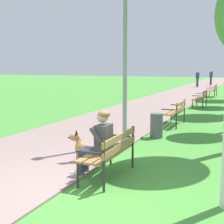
{
  "coord_description": "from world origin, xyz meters",
  "views": [
    {
      "loc": [
        2.55,
        -4.13,
        2.01
      ],
      "look_at": [
        -0.51,
        2.99,
        0.9
      ],
      "focal_mm": 50.7,
      "sensor_mm": 36.0,
      "label": 1
    }
  ],
  "objects_px": {
    "dog_shepherd": "(86,151)",
    "lamp_post_near": "(125,51)",
    "pedestrian_further_distant": "(211,78)",
    "park_bench_mid": "(175,111)",
    "park_bench_furthest": "(213,89)",
    "park_bench_far": "(201,97)",
    "pedestrian_distant": "(197,79)",
    "person_seated_on_near_bench": "(98,141)",
    "litter_bin": "(156,126)",
    "park_bench_near": "(111,150)"
  },
  "relations": [
    {
      "from": "litter_bin",
      "to": "pedestrian_distant",
      "type": "distance_m",
      "value": 23.27
    },
    {
      "from": "person_seated_on_near_bench",
      "to": "pedestrian_distant",
      "type": "bearing_deg",
      "value": 94.56
    },
    {
      "from": "dog_shepherd",
      "to": "lamp_post_near",
      "type": "relative_size",
      "value": 0.17
    },
    {
      "from": "park_bench_far",
      "to": "litter_bin",
      "type": "bearing_deg",
      "value": -91.63
    },
    {
      "from": "park_bench_near",
      "to": "person_seated_on_near_bench",
      "type": "xyz_separation_m",
      "value": [
        -0.21,
        -0.08,
        0.17
      ]
    },
    {
      "from": "dog_shepherd",
      "to": "pedestrian_distant",
      "type": "distance_m",
      "value": 26.13
    },
    {
      "from": "park_bench_near",
      "to": "lamp_post_near",
      "type": "distance_m",
      "value": 3.04
    },
    {
      "from": "pedestrian_further_distant",
      "to": "park_bench_mid",
      "type": "bearing_deg",
      "value": -86.6
    },
    {
      "from": "lamp_post_near",
      "to": "pedestrian_further_distant",
      "type": "distance_m",
      "value": 28.71
    },
    {
      "from": "park_bench_near",
      "to": "park_bench_far",
      "type": "relative_size",
      "value": 1.0
    },
    {
      "from": "park_bench_near",
      "to": "litter_bin",
      "type": "distance_m",
      "value": 3.52
    },
    {
      "from": "pedestrian_distant",
      "to": "park_bench_furthest",
      "type": "bearing_deg",
      "value": -75.94
    },
    {
      "from": "park_bench_far",
      "to": "lamp_post_near",
      "type": "height_order",
      "value": "lamp_post_near"
    },
    {
      "from": "park_bench_mid",
      "to": "park_bench_far",
      "type": "distance_m",
      "value": 5.39
    },
    {
      "from": "park_bench_mid",
      "to": "lamp_post_near",
      "type": "bearing_deg",
      "value": -100.02
    },
    {
      "from": "park_bench_near",
      "to": "lamp_post_near",
      "type": "xyz_separation_m",
      "value": [
        -0.61,
        2.31,
        1.89
      ]
    },
    {
      "from": "park_bench_mid",
      "to": "dog_shepherd",
      "type": "bearing_deg",
      "value": -99.01
    },
    {
      "from": "lamp_post_near",
      "to": "litter_bin",
      "type": "relative_size",
      "value": 6.64
    },
    {
      "from": "park_bench_furthest",
      "to": "pedestrian_further_distant",
      "type": "bearing_deg",
      "value": 96.57
    },
    {
      "from": "dog_shepherd",
      "to": "pedestrian_distant",
      "type": "height_order",
      "value": "pedestrian_distant"
    },
    {
      "from": "lamp_post_near",
      "to": "pedestrian_distant",
      "type": "height_order",
      "value": "lamp_post_near"
    },
    {
      "from": "park_bench_mid",
      "to": "park_bench_far",
      "type": "bearing_deg",
      "value": 88.6
    },
    {
      "from": "park_bench_furthest",
      "to": "litter_bin",
      "type": "distance_m",
      "value": 13.47
    },
    {
      "from": "pedestrian_further_distant",
      "to": "park_bench_furthest",
      "type": "bearing_deg",
      "value": -83.43
    },
    {
      "from": "person_seated_on_near_bench",
      "to": "dog_shepherd",
      "type": "bearing_deg",
      "value": 132.33
    },
    {
      "from": "litter_bin",
      "to": "pedestrian_distant",
      "type": "height_order",
      "value": "pedestrian_distant"
    },
    {
      "from": "lamp_post_near",
      "to": "pedestrian_further_distant",
      "type": "bearing_deg",
      "value": 91.83
    },
    {
      "from": "park_bench_near",
      "to": "pedestrian_distant",
      "type": "relative_size",
      "value": 0.91
    },
    {
      "from": "park_bench_far",
      "to": "person_seated_on_near_bench",
      "type": "bearing_deg",
      "value": -91.65
    },
    {
      "from": "park_bench_furthest",
      "to": "dog_shepherd",
      "type": "bearing_deg",
      "value": -93.17
    },
    {
      "from": "park_bench_near",
      "to": "park_bench_furthest",
      "type": "bearing_deg",
      "value": 89.71
    },
    {
      "from": "dog_shepherd",
      "to": "park_bench_mid",
      "type": "bearing_deg",
      "value": 80.99
    },
    {
      "from": "park_bench_near",
      "to": "pedestrian_distant",
      "type": "xyz_separation_m",
      "value": [
        -2.34,
        26.67,
        0.33
      ]
    },
    {
      "from": "park_bench_near",
      "to": "person_seated_on_near_bench",
      "type": "distance_m",
      "value": 0.28
    },
    {
      "from": "park_bench_furthest",
      "to": "pedestrian_further_distant",
      "type": "height_order",
      "value": "pedestrian_further_distant"
    },
    {
      "from": "park_bench_mid",
      "to": "dog_shepherd",
      "type": "xyz_separation_m",
      "value": [
        -0.8,
        -5.06,
        -0.25
      ]
    },
    {
      "from": "lamp_post_near",
      "to": "pedestrian_distant",
      "type": "distance_m",
      "value": 24.48
    },
    {
      "from": "pedestrian_distant",
      "to": "pedestrian_further_distant",
      "type": "xyz_separation_m",
      "value": [
        0.82,
        4.29,
        0.0
      ]
    },
    {
      "from": "pedestrian_distant",
      "to": "person_seated_on_near_bench",
      "type": "bearing_deg",
      "value": -85.44
    },
    {
      "from": "park_bench_furthest",
      "to": "park_bench_mid",
      "type": "bearing_deg",
      "value": -90.53
    },
    {
      "from": "park_bench_near",
      "to": "dog_shepherd",
      "type": "bearing_deg",
      "value": 144.25
    },
    {
      "from": "litter_bin",
      "to": "dog_shepherd",
      "type": "bearing_deg",
      "value": -103.85
    },
    {
      "from": "pedestrian_further_distant",
      "to": "litter_bin",
      "type": "bearing_deg",
      "value": -87.03
    },
    {
      "from": "litter_bin",
      "to": "pedestrian_further_distant",
      "type": "distance_m",
      "value": 27.49
    },
    {
      "from": "litter_bin",
      "to": "pedestrian_further_distant",
      "type": "bearing_deg",
      "value": 92.97
    },
    {
      "from": "park_bench_far",
      "to": "pedestrian_further_distant",
      "type": "bearing_deg",
      "value": 94.7
    },
    {
      "from": "park_bench_far",
      "to": "pedestrian_further_distant",
      "type": "height_order",
      "value": "pedestrian_further_distant"
    },
    {
      "from": "litter_bin",
      "to": "pedestrian_distant",
      "type": "bearing_deg",
      "value": 95.52
    },
    {
      "from": "park_bench_near",
      "to": "park_bench_furthest",
      "type": "distance_m",
      "value": 16.98
    },
    {
      "from": "park_bench_near",
      "to": "lamp_post_near",
      "type": "relative_size",
      "value": 0.32
    }
  ]
}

